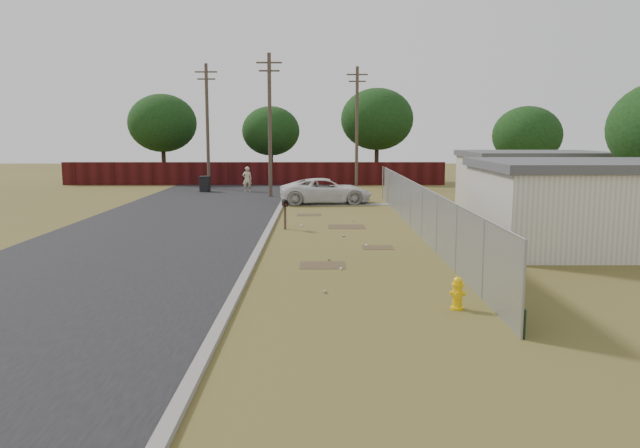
{
  "coord_description": "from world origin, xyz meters",
  "views": [
    {
      "loc": [
        -0.93,
        -23.88,
        4.06
      ],
      "look_at": [
        -0.88,
        -3.67,
        1.1
      ],
      "focal_mm": 35.0,
      "sensor_mm": 36.0,
      "label": 1
    }
  ],
  "objects_px": {
    "mailbox": "(285,206)",
    "pedestrian": "(247,179)",
    "pickup_truck": "(326,191)",
    "trash_bin": "(205,184)",
    "fire_hydrant": "(458,293)"
  },
  "relations": [
    {
      "from": "mailbox",
      "to": "pickup_truck",
      "type": "height_order",
      "value": "pickup_truck"
    },
    {
      "from": "fire_hydrant",
      "to": "mailbox",
      "type": "xyz_separation_m",
      "value": [
        -4.64,
        12.15,
        0.64
      ]
    },
    {
      "from": "pickup_truck",
      "to": "pedestrian",
      "type": "bearing_deg",
      "value": 30.96
    },
    {
      "from": "trash_bin",
      "to": "fire_hydrant",
      "type": "bearing_deg",
      "value": -69.16
    },
    {
      "from": "fire_hydrant",
      "to": "pedestrian",
      "type": "relative_size",
      "value": 0.46
    },
    {
      "from": "pickup_truck",
      "to": "trash_bin",
      "type": "height_order",
      "value": "pickup_truck"
    },
    {
      "from": "mailbox",
      "to": "trash_bin",
      "type": "height_order",
      "value": "mailbox"
    },
    {
      "from": "mailbox",
      "to": "pickup_truck",
      "type": "relative_size",
      "value": 0.24
    },
    {
      "from": "pickup_truck",
      "to": "fire_hydrant",
      "type": "bearing_deg",
      "value": -178.72
    },
    {
      "from": "pedestrian",
      "to": "trash_bin",
      "type": "relative_size",
      "value": 1.61
    },
    {
      "from": "mailbox",
      "to": "pedestrian",
      "type": "xyz_separation_m",
      "value": [
        -3.51,
        16.85,
        -0.13
      ]
    },
    {
      "from": "pickup_truck",
      "to": "mailbox",
      "type": "bearing_deg",
      "value": 163.28
    },
    {
      "from": "fire_hydrant",
      "to": "mailbox",
      "type": "distance_m",
      "value": 13.02
    },
    {
      "from": "mailbox",
      "to": "pedestrian",
      "type": "height_order",
      "value": "pedestrian"
    },
    {
      "from": "pickup_truck",
      "to": "trash_bin",
      "type": "bearing_deg",
      "value": 42.72
    }
  ]
}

